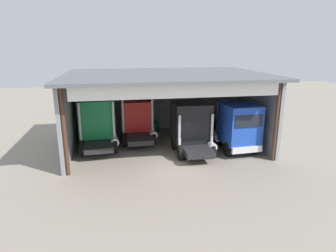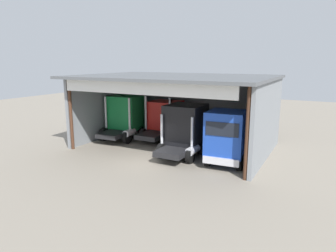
# 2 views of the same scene
# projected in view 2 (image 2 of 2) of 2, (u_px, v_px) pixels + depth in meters

# --- Properties ---
(ground_plane) EXTENTS (80.00, 80.00, 0.00)m
(ground_plane) POSITION_uv_depth(u_px,v_px,m) (145.00, 163.00, 20.01)
(ground_plane) COLOR gray
(ground_plane) RESTS_ON ground
(workshop_shed) EXTENTS (14.18, 10.29, 5.49)m
(workshop_shed) POSITION_uv_depth(u_px,v_px,m) (181.00, 97.00, 23.85)
(workshop_shed) COLOR gray
(workshop_shed) RESTS_ON ground
(truck_green_left_bay) EXTENTS (2.90, 4.39, 3.65)m
(truck_green_left_bay) POSITION_uv_depth(u_px,v_px,m) (124.00, 117.00, 25.92)
(truck_green_left_bay) COLOR #197F3D
(truck_green_left_bay) RESTS_ON ground
(truck_red_center_left_bay) EXTENTS (2.70, 4.85, 3.71)m
(truck_red_center_left_bay) POSITION_uv_depth(u_px,v_px,m) (164.00, 119.00, 25.90)
(truck_red_center_left_bay) COLOR red
(truck_red_center_left_bay) RESTS_ON ground
(truck_black_right_bay) EXTENTS (2.64, 4.38, 3.58)m
(truck_black_right_bay) POSITION_uv_depth(u_px,v_px,m) (185.00, 129.00, 21.20)
(truck_black_right_bay) COLOR black
(truck_black_right_bay) RESTS_ON ground
(truck_blue_yard_outside) EXTENTS (2.72, 5.31, 3.51)m
(truck_blue_yard_outside) POSITION_uv_depth(u_px,v_px,m) (227.00, 137.00, 19.33)
(truck_blue_yard_outside) COLOR #1E47B7
(truck_blue_yard_outside) RESTS_ON ground
(oil_drum) EXTENTS (0.58, 0.58, 0.92)m
(oil_drum) POSITION_uv_depth(u_px,v_px,m) (193.00, 131.00, 27.20)
(oil_drum) COLOR #197233
(oil_drum) RESTS_ON ground
(tool_cart) EXTENTS (0.90, 0.60, 1.00)m
(tool_cart) POSITION_uv_depth(u_px,v_px,m) (260.00, 138.00, 24.47)
(tool_cart) COLOR #1E59A5
(tool_cart) RESTS_ON ground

